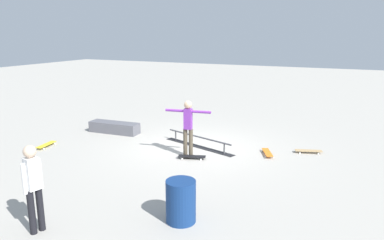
{
  "coord_description": "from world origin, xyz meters",
  "views": [
    {
      "loc": [
        -4.62,
        10.09,
        3.6
      ],
      "look_at": [
        -0.1,
        0.29,
        1.0
      ],
      "focal_mm": 34.16,
      "sensor_mm": 36.0,
      "label": 1
    }
  ],
  "objects_px": {
    "skateboard_main": "(192,156)",
    "trash_bin": "(181,201)",
    "skate_ledge": "(114,127)",
    "loose_skateboard_orange": "(267,152)",
    "loose_skateboard_yellow": "(46,145)",
    "bystander_white_shirt": "(33,184)",
    "grind_rail": "(198,142)",
    "skater_main": "(188,125)",
    "loose_skateboard_natural": "(309,151)"
  },
  "relations": [
    {
      "from": "skate_ledge",
      "to": "skater_main",
      "type": "height_order",
      "value": "skater_main"
    },
    {
      "from": "loose_skateboard_natural",
      "to": "trash_bin",
      "type": "height_order",
      "value": "trash_bin"
    },
    {
      "from": "grind_rail",
      "to": "loose_skateboard_orange",
      "type": "relative_size",
      "value": 3.34
    },
    {
      "from": "grind_rail",
      "to": "skateboard_main",
      "type": "bearing_deg",
      "value": 122.51
    },
    {
      "from": "loose_skateboard_orange",
      "to": "trash_bin",
      "type": "xyz_separation_m",
      "value": [
        0.59,
        4.66,
        0.35
      ]
    },
    {
      "from": "skateboard_main",
      "to": "loose_skateboard_yellow",
      "type": "bearing_deg",
      "value": -7.43
    },
    {
      "from": "skateboard_main",
      "to": "loose_skateboard_natural",
      "type": "height_order",
      "value": "same"
    },
    {
      "from": "skate_ledge",
      "to": "loose_skateboard_natural",
      "type": "relative_size",
      "value": 2.29
    },
    {
      "from": "grind_rail",
      "to": "skate_ledge",
      "type": "xyz_separation_m",
      "value": [
        3.5,
        -0.27,
        0.04
      ]
    },
    {
      "from": "grind_rail",
      "to": "skate_ledge",
      "type": "relative_size",
      "value": 1.44
    },
    {
      "from": "grind_rail",
      "to": "loose_skateboard_yellow",
      "type": "distance_m",
      "value": 4.91
    },
    {
      "from": "skate_ledge",
      "to": "skateboard_main",
      "type": "distance_m",
      "value": 4.05
    },
    {
      "from": "loose_skateboard_yellow",
      "to": "skater_main",
      "type": "bearing_deg",
      "value": 94.39
    },
    {
      "from": "loose_skateboard_natural",
      "to": "trash_bin",
      "type": "distance_m",
      "value": 5.61
    },
    {
      "from": "skate_ledge",
      "to": "skateboard_main",
      "type": "height_order",
      "value": "skate_ledge"
    },
    {
      "from": "bystander_white_shirt",
      "to": "loose_skateboard_yellow",
      "type": "relative_size",
      "value": 2.04
    },
    {
      "from": "skateboard_main",
      "to": "loose_skateboard_yellow",
      "type": "relative_size",
      "value": 1.0
    },
    {
      "from": "skater_main",
      "to": "loose_skateboard_orange",
      "type": "xyz_separation_m",
      "value": [
        -2.11,
        -1.14,
        -0.9
      ]
    },
    {
      "from": "skate_ledge",
      "to": "loose_skateboard_orange",
      "type": "bearing_deg",
      "value": 178.72
    },
    {
      "from": "skate_ledge",
      "to": "loose_skateboard_orange",
      "type": "xyz_separation_m",
      "value": [
        -5.7,
        0.13,
        -0.12
      ]
    },
    {
      "from": "bystander_white_shirt",
      "to": "skate_ledge",
      "type": "bearing_deg",
      "value": -141.63
    },
    {
      "from": "skate_ledge",
      "to": "bystander_white_shirt",
      "type": "bearing_deg",
      "value": 114.74
    },
    {
      "from": "bystander_white_shirt",
      "to": "loose_skateboard_orange",
      "type": "distance_m",
      "value": 6.79
    },
    {
      "from": "bystander_white_shirt",
      "to": "trash_bin",
      "type": "bearing_deg",
      "value": 136.62
    },
    {
      "from": "loose_skateboard_yellow",
      "to": "trash_bin",
      "type": "distance_m",
      "value": 6.56
    },
    {
      "from": "skater_main",
      "to": "loose_skateboard_yellow",
      "type": "height_order",
      "value": "skater_main"
    },
    {
      "from": "loose_skateboard_orange",
      "to": "skater_main",
      "type": "bearing_deg",
      "value": -86.18
    },
    {
      "from": "loose_skateboard_orange",
      "to": "trash_bin",
      "type": "bearing_deg",
      "value": -31.91
    },
    {
      "from": "grind_rail",
      "to": "loose_skateboard_yellow",
      "type": "bearing_deg",
      "value": 42.85
    },
    {
      "from": "loose_skateboard_yellow",
      "to": "loose_skateboard_natural",
      "type": "bearing_deg",
      "value": 101.64
    },
    {
      "from": "loose_skateboard_yellow",
      "to": "trash_bin",
      "type": "xyz_separation_m",
      "value": [
        -6.07,
        2.45,
        0.35
      ]
    },
    {
      "from": "bystander_white_shirt",
      "to": "loose_skateboard_yellow",
      "type": "distance_m",
      "value": 5.55
    },
    {
      "from": "loose_skateboard_orange",
      "to": "skate_ledge",
      "type": "bearing_deg",
      "value": -115.91
    },
    {
      "from": "skater_main",
      "to": "loose_skateboard_natural",
      "type": "height_order",
      "value": "skater_main"
    },
    {
      "from": "trash_bin",
      "to": "loose_skateboard_orange",
      "type": "bearing_deg",
      "value": -97.28
    },
    {
      "from": "loose_skateboard_orange",
      "to": "loose_skateboard_yellow",
      "type": "xyz_separation_m",
      "value": [
        6.67,
        2.2,
        0.0
      ]
    },
    {
      "from": "skater_main",
      "to": "loose_skateboard_orange",
      "type": "relative_size",
      "value": 2.08
    },
    {
      "from": "loose_skateboard_orange",
      "to": "loose_skateboard_natural",
      "type": "bearing_deg",
      "value": 96.94
    },
    {
      "from": "skater_main",
      "to": "skateboard_main",
      "type": "relative_size",
      "value": 2.05
    },
    {
      "from": "bystander_white_shirt",
      "to": "loose_skateboard_orange",
      "type": "relative_size",
      "value": 2.07
    },
    {
      "from": "grind_rail",
      "to": "loose_skateboard_orange",
      "type": "xyz_separation_m",
      "value": [
        -2.21,
        -0.15,
        -0.08
      ]
    },
    {
      "from": "grind_rail",
      "to": "trash_bin",
      "type": "bearing_deg",
      "value": 127.76
    },
    {
      "from": "loose_skateboard_natural",
      "to": "loose_skateboard_yellow",
      "type": "bearing_deg",
      "value": -177.16
    },
    {
      "from": "grind_rail",
      "to": "trash_bin",
      "type": "relative_size",
      "value": 3.21
    },
    {
      "from": "grind_rail",
      "to": "loose_skateboard_yellow",
      "type": "relative_size",
      "value": 3.3
    },
    {
      "from": "skateboard_main",
      "to": "trash_bin",
      "type": "xyz_separation_m",
      "value": [
        -1.32,
        3.37,
        0.35
      ]
    },
    {
      "from": "loose_skateboard_natural",
      "to": "bystander_white_shirt",
      "type": "bearing_deg",
      "value": -137.63
    },
    {
      "from": "skater_main",
      "to": "loose_skateboard_orange",
      "type": "height_order",
      "value": "skater_main"
    },
    {
      "from": "grind_rail",
      "to": "loose_skateboard_yellow",
      "type": "height_order",
      "value": "grind_rail"
    },
    {
      "from": "skate_ledge",
      "to": "loose_skateboard_orange",
      "type": "distance_m",
      "value": 5.71
    }
  ]
}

